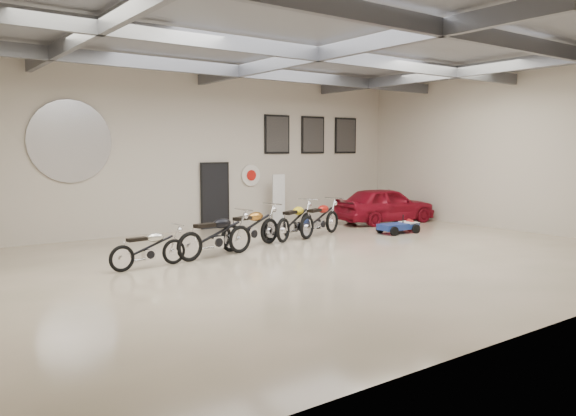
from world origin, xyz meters
TOP-DOWN VIEW (x-y plane):
  - floor at (0.00, 0.00)m, footprint 16.00×12.00m
  - ceiling at (0.00, 0.00)m, footprint 16.00×12.00m
  - back_wall at (0.00, 6.00)m, footprint 16.00×0.02m
  - right_wall at (8.00, 0.00)m, footprint 0.02×12.00m
  - ceiling_beams at (0.00, 0.00)m, footprint 15.80×11.80m
  - door at (0.50, 5.95)m, footprint 0.92×0.08m
  - logo_plaque at (-4.00, 5.95)m, footprint 2.30×0.06m
  - poster_left at (3.00, 5.96)m, footprint 1.05×0.08m
  - poster_mid at (4.60, 5.96)m, footprint 1.05×0.08m
  - poster_right at (6.20, 5.96)m, footprint 1.05×0.08m
  - oil_sign at (1.90, 5.95)m, footprint 0.72×0.10m
  - banner_stand at (2.74, 5.50)m, footprint 0.49×0.21m
  - motorcycle_silver at (-3.68, 1.31)m, footprint 1.82×0.71m
  - motorcycle_black at (-1.90, 1.53)m, footprint 2.23×1.00m
  - motorcycle_gold at (-0.50, 2.17)m, footprint 2.27×1.24m
  - motorcycle_yellow at (1.29, 2.61)m, footprint 2.22×1.56m
  - motorcycle_red at (2.23, 2.65)m, footprint 2.22×1.36m
  - go_kart at (4.64, 1.60)m, footprint 1.64×0.82m
  - vintage_car at (6.00, 3.63)m, footprint 1.88×3.85m

SIDE VIEW (x-z plane):
  - floor at x=0.00m, z-range -0.01..0.01m
  - go_kart at x=4.64m, z-range 0.00..0.58m
  - motorcycle_silver at x=-3.68m, z-range 0.00..0.92m
  - motorcycle_red at x=2.23m, z-range 0.00..1.11m
  - motorcycle_yellow at x=1.29m, z-range 0.00..1.12m
  - motorcycle_black at x=-1.90m, z-range 0.00..1.12m
  - motorcycle_gold at x=-0.50m, z-range 0.00..1.13m
  - vintage_car at x=6.00m, z-range 0.00..1.27m
  - banner_stand at x=2.74m, z-range 0.00..1.77m
  - door at x=0.50m, z-range 0.00..2.10m
  - oil_sign at x=1.90m, z-range 1.34..2.06m
  - back_wall at x=0.00m, z-range 0.00..5.00m
  - right_wall at x=8.00m, z-range 0.00..5.00m
  - logo_plaque at x=-4.00m, z-range 2.22..3.38m
  - poster_left at x=3.00m, z-range 2.42..3.78m
  - poster_mid at x=4.60m, z-range 2.42..3.78m
  - poster_right at x=6.20m, z-range 2.42..3.78m
  - ceiling_beams at x=0.00m, z-range 4.59..4.91m
  - ceiling at x=0.00m, z-range 5.00..5.00m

